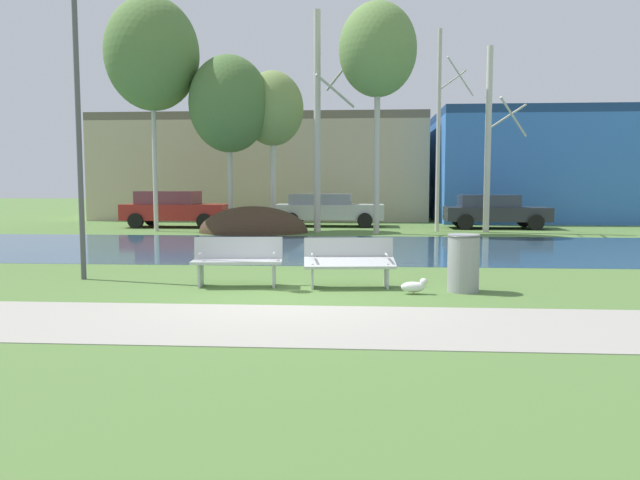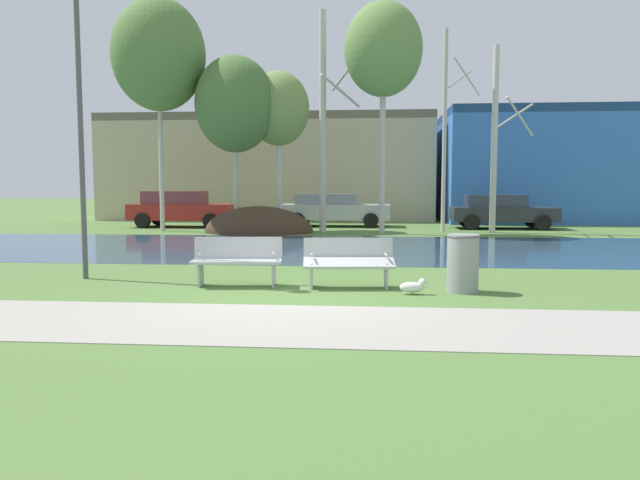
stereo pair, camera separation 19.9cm
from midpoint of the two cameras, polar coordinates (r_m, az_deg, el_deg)
ground_plane at (r=19.60m, az=1.12°, el=-0.13°), size 120.00×120.00×0.00m
paved_path_strip at (r=8.08m, az=-4.57°, el=-7.77°), size 60.00×2.38×0.01m
river_band at (r=17.61m, az=0.68°, el=-0.72°), size 80.00×8.05×0.01m
soil_mound at (r=23.41m, az=-5.49°, el=0.71°), size 4.17×3.11×2.01m
bench_left at (r=11.03m, az=-7.24°, el=-1.85°), size 1.65×0.71×0.87m
bench_right at (r=10.78m, az=3.23°, el=-1.98°), size 1.65×0.71×0.87m
trash_bin at (r=10.59m, az=13.75°, el=-2.05°), size 0.56×0.56×0.98m
seagull at (r=10.26m, az=9.27°, el=-4.32°), size 0.48×0.18×0.27m
streetlamp at (r=12.72m, az=-21.27°, el=15.00°), size 0.32×0.32×6.22m
birch_far_left at (r=25.23m, az=-14.65°, el=16.44°), size 3.59×3.59×8.98m
birch_left at (r=24.11m, az=-7.71°, el=12.48°), size 3.08×3.08×6.75m
birch_center_left at (r=24.55m, az=-3.67°, el=12.12°), size 2.43×2.43×6.27m
birch_center at (r=23.45m, az=0.60°, el=11.12°), size 1.55×2.68×8.33m
birch_center_right at (r=23.27m, az=6.20°, el=17.27°), size 2.84×2.84×8.63m
birch_right at (r=24.29m, az=11.91°, el=10.18°), size 1.37×2.29×7.75m
birch_far_right at (r=24.23m, az=16.38°, el=9.11°), size 1.52×2.75×7.01m
parked_van_nearest_red at (r=26.96m, az=-12.67°, el=2.92°), size 4.48×2.12×1.55m
parked_sedan_second_silver at (r=26.73m, az=1.50°, el=2.93°), size 4.77×2.18×1.42m
parked_hatch_third_dark at (r=26.39m, az=16.76°, el=2.65°), size 4.23×2.18×1.41m
building_beige_block at (r=33.94m, az=-4.26°, el=6.68°), size 17.12×7.46×5.42m
building_blue_store at (r=34.93m, az=24.74°, el=6.20°), size 16.17×9.67×5.45m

